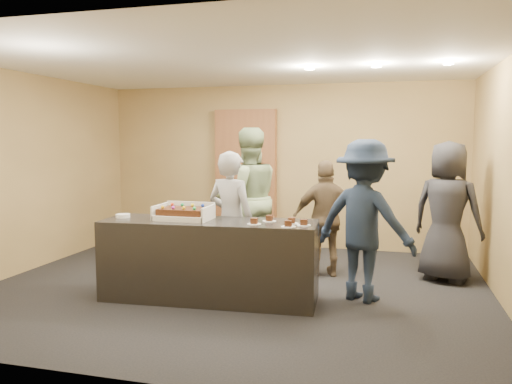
# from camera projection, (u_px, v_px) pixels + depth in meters

# --- Properties ---
(room) EXTENTS (6.04, 6.00, 2.70)m
(room) POSITION_uv_depth(u_px,v_px,m) (236.00, 177.00, 5.98)
(room) COLOR black
(room) RESTS_ON ground
(serving_counter) EXTENTS (2.44, 0.85, 0.90)m
(serving_counter) POSITION_uv_depth(u_px,v_px,m) (209.00, 260.00, 5.60)
(serving_counter) COLOR black
(serving_counter) RESTS_ON floor
(storage_cabinet) EXTENTS (1.05, 0.15, 2.30)m
(storage_cabinet) POSITION_uv_depth(u_px,v_px,m) (246.00, 178.00, 8.46)
(storage_cabinet) COLOR brown
(storage_cabinet) RESTS_ON floor
(cake_box) EXTENTS (0.61, 0.42, 0.18)m
(cake_box) POSITION_uv_depth(u_px,v_px,m) (185.00, 215.00, 5.64)
(cake_box) COLOR white
(cake_box) RESTS_ON serving_counter
(sheet_cake) EXTENTS (0.52, 0.36, 0.11)m
(sheet_cake) POSITION_uv_depth(u_px,v_px,m) (184.00, 211.00, 5.62)
(sheet_cake) COLOR #311B0B
(sheet_cake) RESTS_ON cake_box
(plate_stack) EXTENTS (0.16, 0.16, 0.04)m
(plate_stack) POSITION_uv_depth(u_px,v_px,m) (123.00, 216.00, 5.77)
(plate_stack) COLOR white
(plate_stack) RESTS_ON serving_counter
(slice_a) EXTENTS (0.15, 0.15, 0.07)m
(slice_a) POSITION_uv_depth(u_px,v_px,m) (254.00, 222.00, 5.30)
(slice_a) COLOR white
(slice_a) RESTS_ON serving_counter
(slice_b) EXTENTS (0.15, 0.15, 0.07)m
(slice_b) POSITION_uv_depth(u_px,v_px,m) (269.00, 219.00, 5.49)
(slice_b) COLOR white
(slice_b) RESTS_ON serving_counter
(slice_c) EXTENTS (0.15, 0.15, 0.07)m
(slice_c) POSITION_uv_depth(u_px,v_px,m) (288.00, 225.00, 5.14)
(slice_c) COLOR white
(slice_c) RESTS_ON serving_counter
(slice_d) EXTENTS (0.15, 0.15, 0.07)m
(slice_d) POSITION_uv_depth(u_px,v_px,m) (292.00, 222.00, 5.33)
(slice_d) COLOR white
(slice_d) RESTS_ON serving_counter
(slice_e) EXTENTS (0.15, 0.15, 0.07)m
(slice_e) POSITION_uv_depth(u_px,v_px,m) (304.00, 223.00, 5.22)
(slice_e) COLOR white
(slice_e) RESTS_ON serving_counter
(person_server_grey) EXTENTS (0.69, 0.54, 1.66)m
(person_server_grey) POSITION_uv_depth(u_px,v_px,m) (231.00, 221.00, 5.96)
(person_server_grey) COLOR #939397
(person_server_grey) RESTS_ON floor
(person_sage_man) EXTENTS (1.20, 1.13, 1.96)m
(person_sage_man) POSITION_uv_depth(u_px,v_px,m) (248.00, 199.00, 6.93)
(person_sage_man) COLOR gray
(person_sage_man) RESTS_ON floor
(person_navy_man) EXTENTS (1.33, 1.07, 1.80)m
(person_navy_man) POSITION_uv_depth(u_px,v_px,m) (365.00, 220.00, 5.55)
(person_navy_man) COLOR #19253C
(person_navy_man) RESTS_ON floor
(person_brown_extra) EXTENTS (0.97, 0.61, 1.53)m
(person_brown_extra) POSITION_uv_depth(u_px,v_px,m) (326.00, 219.00, 6.55)
(person_brown_extra) COLOR brown
(person_brown_extra) RESTS_ON floor
(person_dark_suit) EXTENTS (1.03, 0.88, 1.78)m
(person_dark_suit) POSITION_uv_depth(u_px,v_px,m) (447.00, 212.00, 6.30)
(person_dark_suit) COLOR black
(person_dark_suit) RESTS_ON floor
(ceiling_spotlights) EXTENTS (1.72, 0.12, 0.03)m
(ceiling_spotlights) POSITION_uv_depth(u_px,v_px,m) (377.00, 66.00, 5.91)
(ceiling_spotlights) COLOR #FFEAC6
(ceiling_spotlights) RESTS_ON ceiling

